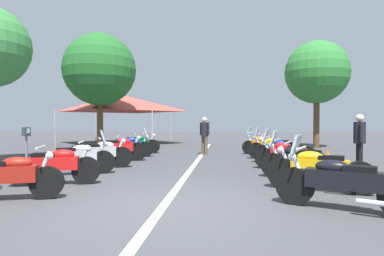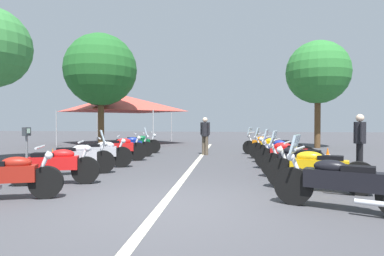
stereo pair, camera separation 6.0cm
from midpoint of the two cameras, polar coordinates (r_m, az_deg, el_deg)
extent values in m
plane|color=#424247|center=(5.49, -5.31, -14.01)|extent=(80.00, 80.00, 0.00)
cube|color=beige|center=(10.41, 0.47, -6.76)|extent=(19.58, 0.16, 0.01)
cylinder|color=black|center=(6.56, -24.56, -8.89)|extent=(0.33, 0.62, 0.61)
cube|color=maroon|center=(6.70, -30.32, -7.16)|extent=(0.60, 1.07, 0.30)
ellipsoid|color=maroon|center=(6.63, -28.85, -5.50)|extent=(0.42, 0.58, 0.22)
cylinder|color=silver|center=(6.53, -25.10, -6.27)|extent=(0.16, 0.30, 0.58)
cylinder|color=silver|center=(6.50, -25.47, -3.12)|extent=(0.60, 0.24, 0.04)
sphere|color=silver|center=(6.48, -24.16, -4.54)|extent=(0.14, 0.14, 0.14)
cylinder|color=black|center=(7.74, -18.39, -7.23)|extent=(0.31, 0.64, 0.63)
cylinder|color=black|center=(8.06, -28.16, -6.98)|extent=(0.31, 0.64, 0.63)
cube|color=red|center=(7.85, -23.39, -5.83)|extent=(0.57, 1.08, 0.30)
ellipsoid|color=red|center=(7.79, -22.11, -4.39)|extent=(0.40, 0.57, 0.22)
cube|color=black|center=(7.88, -24.96, -4.49)|extent=(0.39, 0.53, 0.12)
cylinder|color=silver|center=(7.72, -18.85, -5.02)|extent=(0.15, 0.30, 0.58)
cylinder|color=silver|center=(7.69, -19.16, -2.35)|extent=(0.61, 0.22, 0.04)
sphere|color=silver|center=(7.68, -18.05, -3.54)|extent=(0.14, 0.14, 0.14)
cylinder|color=silver|center=(8.16, -25.91, -7.53)|extent=(0.23, 0.55, 0.08)
cylinder|color=black|center=(9.16, -15.52, -5.90)|extent=(0.41, 0.63, 0.63)
cylinder|color=black|center=(9.16, -24.77, -5.96)|extent=(0.41, 0.63, 0.63)
cube|color=silver|center=(9.11, -20.16, -4.83)|extent=(0.75, 1.12, 0.30)
ellipsoid|color=silver|center=(9.09, -19.03, -3.57)|extent=(0.47, 0.58, 0.22)
cube|color=black|center=(9.10, -21.55, -3.71)|extent=(0.45, 0.55, 0.12)
cylinder|color=silver|center=(9.12, -15.91, -4.04)|extent=(0.19, 0.29, 0.58)
cylinder|color=silver|center=(9.09, -16.17, -1.78)|extent=(0.57, 0.31, 0.04)
sphere|color=silver|center=(9.11, -15.22, -2.78)|extent=(0.14, 0.14, 0.14)
cylinder|color=silver|center=(9.33, -22.86, -6.41)|extent=(0.32, 0.53, 0.08)
cube|color=silver|center=(9.09, -15.67, -1.33)|extent=(0.38, 0.27, 0.32)
cylinder|color=black|center=(10.22, -12.35, -5.12)|extent=(0.31, 0.66, 0.65)
cylinder|color=black|center=(10.39, -19.86, -5.05)|extent=(0.31, 0.66, 0.65)
cube|color=silver|center=(10.27, -16.14, -4.10)|extent=(0.54, 1.07, 0.30)
ellipsoid|color=silver|center=(10.23, -15.15, -2.99)|extent=(0.39, 0.57, 0.22)
cube|color=black|center=(10.28, -17.37, -3.09)|extent=(0.38, 0.53, 0.12)
cylinder|color=silver|center=(10.20, -12.70, -3.44)|extent=(0.14, 0.30, 0.58)
cylinder|color=silver|center=(10.18, -12.93, -1.42)|extent=(0.61, 0.20, 0.04)
sphere|color=silver|center=(10.17, -12.09, -2.32)|extent=(0.14, 0.14, 0.14)
cylinder|color=silver|center=(10.53, -18.21, -5.49)|extent=(0.22, 0.55, 0.08)
cylinder|color=black|center=(11.82, -9.63, -4.19)|extent=(0.39, 0.68, 0.68)
cylinder|color=black|center=(11.74, -16.29, -4.26)|extent=(0.39, 0.68, 0.68)
cube|color=red|center=(11.75, -12.96, -3.36)|extent=(0.66, 1.07, 0.30)
ellipsoid|color=red|center=(11.75, -12.08, -2.38)|extent=(0.44, 0.58, 0.22)
cube|color=black|center=(11.72, -14.03, -2.49)|extent=(0.43, 0.54, 0.12)
cylinder|color=silver|center=(11.79, -9.93, -2.74)|extent=(0.18, 0.29, 0.58)
cylinder|color=silver|center=(11.77, -10.13, -1.00)|extent=(0.59, 0.28, 0.04)
sphere|color=silver|center=(11.79, -9.40, -1.77)|extent=(0.14, 0.14, 0.14)
cylinder|color=silver|center=(11.94, -14.98, -4.65)|extent=(0.29, 0.54, 0.08)
cylinder|color=black|center=(13.14, -8.14, -3.77)|extent=(0.32, 0.64, 0.62)
cylinder|color=black|center=(13.14, -14.46, -3.79)|extent=(0.32, 0.64, 0.62)
cube|color=navy|center=(13.11, -11.30, -3.00)|extent=(0.60, 1.13, 0.30)
ellipsoid|color=navy|center=(13.09, -10.52, -2.13)|extent=(0.41, 0.57, 0.22)
cube|color=black|center=(13.10, -12.27, -2.22)|extent=(0.39, 0.54, 0.12)
cylinder|color=silver|center=(13.11, -8.40, -2.46)|extent=(0.15, 0.30, 0.58)
cylinder|color=silver|center=(13.09, -8.58, -0.89)|extent=(0.60, 0.23, 0.04)
sphere|color=silver|center=(13.11, -7.92, -1.59)|extent=(0.14, 0.14, 0.14)
cylinder|color=silver|center=(13.32, -13.17, -4.13)|extent=(0.24, 0.55, 0.08)
cube|color=silver|center=(13.10, -8.23, -0.58)|extent=(0.38, 0.23, 0.32)
cylinder|color=black|center=(14.52, -6.83, -3.29)|extent=(0.33, 0.64, 0.63)
cylinder|color=black|center=(14.46, -12.46, -3.33)|extent=(0.33, 0.64, 0.63)
cube|color=#0C592D|center=(14.46, -9.65, -2.60)|extent=(0.61, 1.11, 0.30)
ellipsoid|color=#0C592D|center=(14.45, -8.93, -1.81)|extent=(0.41, 0.58, 0.22)
cube|color=black|center=(14.44, -10.52, -1.90)|extent=(0.40, 0.54, 0.12)
cylinder|color=silver|center=(14.49, -7.07, -2.11)|extent=(0.16, 0.30, 0.58)
cylinder|color=silver|center=(14.47, -7.23, -0.69)|extent=(0.60, 0.23, 0.04)
sphere|color=silver|center=(14.49, -6.64, -1.32)|extent=(0.14, 0.14, 0.14)
cylinder|color=silver|center=(14.65, -11.34, -3.64)|extent=(0.25, 0.55, 0.08)
cylinder|color=black|center=(5.83, 18.10, -9.89)|extent=(0.40, 0.64, 0.65)
cube|color=black|center=(5.68, 25.77, -8.41)|extent=(0.75, 1.18, 0.30)
ellipsoid|color=black|center=(5.67, 23.97, -6.37)|extent=(0.46, 0.58, 0.22)
cube|color=black|center=(5.63, 28.03, -6.65)|extent=(0.44, 0.54, 0.12)
cylinder|color=silver|center=(5.77, 18.71, -7.00)|extent=(0.19, 0.29, 0.58)
cylinder|color=silver|center=(5.72, 19.12, -3.44)|extent=(0.58, 0.30, 0.04)
sphere|color=silver|center=(5.77, 17.65, -4.99)|extent=(0.14, 0.14, 0.14)
cylinder|color=silver|center=(5.53, 30.42, -11.64)|extent=(0.30, 0.53, 0.08)
cube|color=silver|center=(5.73, 18.34, -2.72)|extent=(0.38, 0.26, 0.32)
cylinder|color=black|center=(7.15, 16.15, -7.79)|extent=(0.35, 0.67, 0.66)
cylinder|color=black|center=(7.06, 28.12, -8.00)|extent=(0.35, 0.67, 0.66)
cube|color=#EAB214|center=(7.04, 22.10, -6.49)|extent=(0.63, 1.15, 0.30)
ellipsoid|color=#EAB214|center=(7.03, 20.65, -4.85)|extent=(0.42, 0.58, 0.22)
cube|color=black|center=(7.01, 23.92, -5.05)|extent=(0.40, 0.54, 0.12)
cylinder|color=silver|center=(7.10, 16.64, -5.41)|extent=(0.16, 0.30, 0.58)
cylinder|color=silver|center=(7.06, 16.98, -2.52)|extent=(0.60, 0.24, 0.04)
sphere|color=silver|center=(7.10, 15.77, -3.79)|extent=(0.14, 0.14, 0.14)
cylinder|color=silver|center=(6.89, 25.70, -9.03)|extent=(0.26, 0.55, 0.08)
cylinder|color=black|center=(8.48, 14.58, -6.47)|extent=(0.35, 0.64, 0.63)
cylinder|color=black|center=(8.30, 23.96, -6.70)|extent=(0.35, 0.64, 0.63)
cube|color=black|center=(8.34, 19.22, -5.38)|extent=(0.63, 1.08, 0.30)
ellipsoid|color=black|center=(8.35, 18.00, -3.99)|extent=(0.42, 0.58, 0.22)
cube|color=black|center=(8.30, 20.74, -4.17)|extent=(0.41, 0.54, 0.12)
cylinder|color=silver|center=(8.44, 14.99, -4.46)|extent=(0.17, 0.30, 0.58)
cylinder|color=silver|center=(8.40, 15.27, -2.03)|extent=(0.60, 0.25, 0.04)
sphere|color=silver|center=(8.44, 14.26, -3.09)|extent=(0.14, 0.14, 0.14)
cylinder|color=silver|center=(8.16, 21.94, -7.49)|extent=(0.27, 0.54, 0.08)
cube|color=silver|center=(8.42, 14.74, -1.54)|extent=(0.38, 0.24, 0.32)
cylinder|color=black|center=(9.95, 13.26, -5.31)|extent=(0.33, 0.65, 0.64)
cylinder|color=black|center=(9.77, 21.24, -5.48)|extent=(0.33, 0.65, 0.64)
cube|color=red|center=(9.82, 17.22, -4.36)|extent=(0.60, 1.08, 0.30)
ellipsoid|color=red|center=(9.83, 16.18, -3.18)|extent=(0.41, 0.58, 0.22)
cube|color=black|center=(9.78, 18.51, -3.34)|extent=(0.40, 0.54, 0.12)
cylinder|color=silver|center=(9.91, 13.61, -3.60)|extent=(0.16, 0.30, 0.58)
cylinder|color=silver|center=(9.88, 13.84, -1.52)|extent=(0.60, 0.23, 0.04)
sphere|color=silver|center=(9.92, 12.99, -2.43)|extent=(0.14, 0.14, 0.14)
cylinder|color=silver|center=(9.63, 19.52, -6.14)|extent=(0.25, 0.55, 0.08)
cube|color=silver|center=(9.89, 13.39, -1.11)|extent=(0.38, 0.23, 0.32)
cylinder|color=black|center=(11.37, 12.72, -4.51)|extent=(0.38, 0.64, 0.64)
cylinder|color=black|center=(11.03, 20.06, -4.72)|extent=(0.38, 0.64, 0.64)
cube|color=navy|center=(11.16, 16.34, -3.71)|extent=(0.70, 1.14, 0.30)
ellipsoid|color=navy|center=(11.19, 15.45, -2.66)|extent=(0.44, 0.58, 0.22)
cube|color=black|center=(11.10, 17.45, -2.81)|extent=(0.43, 0.54, 0.12)
cylinder|color=silver|center=(11.32, 13.02, -3.01)|extent=(0.18, 0.29, 0.58)
cylinder|color=silver|center=(11.29, 13.22, -1.19)|extent=(0.59, 0.28, 0.04)
sphere|color=silver|center=(11.34, 12.49, -1.99)|extent=(0.14, 0.14, 0.14)
cylinder|color=silver|center=(10.92, 18.37, -5.28)|extent=(0.29, 0.54, 0.08)
cylinder|color=black|center=(12.57, 11.74, -3.99)|extent=(0.30, 0.65, 0.63)
cylinder|color=black|center=(12.40, 18.58, -4.09)|extent=(0.30, 0.65, 0.63)
cube|color=#EAB214|center=(12.45, 15.14, -3.22)|extent=(0.57, 1.17, 0.30)
ellipsoid|color=#EAB214|center=(12.45, 14.32, -2.29)|extent=(0.39, 0.57, 0.22)
cube|color=black|center=(12.41, 16.15, -2.40)|extent=(0.38, 0.53, 0.12)
cylinder|color=silver|center=(12.53, 12.01, -2.62)|extent=(0.14, 0.30, 0.58)
cylinder|color=silver|center=(12.51, 12.20, -0.98)|extent=(0.61, 0.20, 0.04)
sphere|color=silver|center=(12.54, 11.52, -1.71)|extent=(0.14, 0.14, 0.14)
cylinder|color=silver|center=(12.25, 17.13, -4.59)|extent=(0.22, 0.55, 0.08)
cube|color=silver|center=(12.52, 11.84, -0.66)|extent=(0.38, 0.21, 0.32)
cylinder|color=black|center=(14.20, 10.45, -3.45)|extent=(0.38, 0.61, 0.61)
cylinder|color=black|center=(13.73, 16.20, -3.63)|extent=(0.38, 0.61, 0.61)
cube|color=orange|center=(13.94, 13.28, -2.80)|extent=(0.73, 1.13, 0.30)
ellipsoid|color=orange|center=(13.98, 12.59, -1.97)|extent=(0.46, 0.58, 0.22)
cube|color=black|center=(13.86, 14.15, -2.08)|extent=(0.44, 0.55, 0.12)
cylinder|color=silver|center=(14.16, 10.68, -2.24)|extent=(0.19, 0.29, 0.58)
cylinder|color=silver|center=(14.13, 10.84, -0.79)|extent=(0.58, 0.30, 0.04)
sphere|color=silver|center=(14.19, 10.27, -1.43)|extent=(0.14, 0.14, 0.14)
cylinder|color=silver|center=(13.65, 14.80, -4.03)|extent=(0.31, 0.53, 0.08)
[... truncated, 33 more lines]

